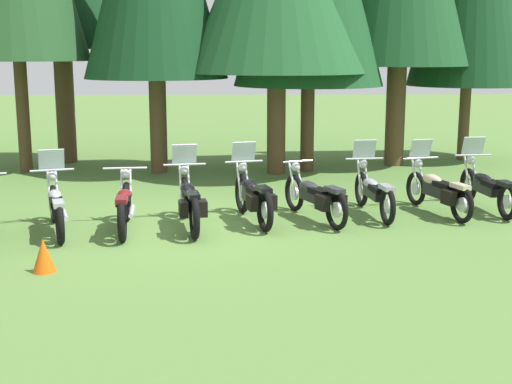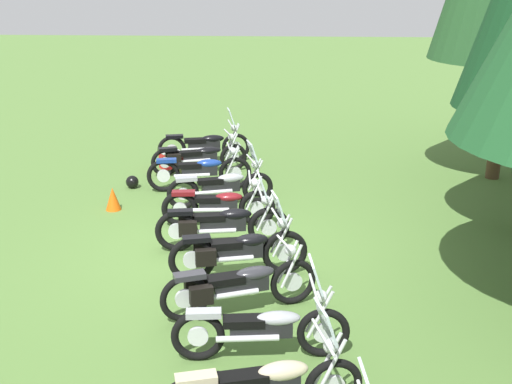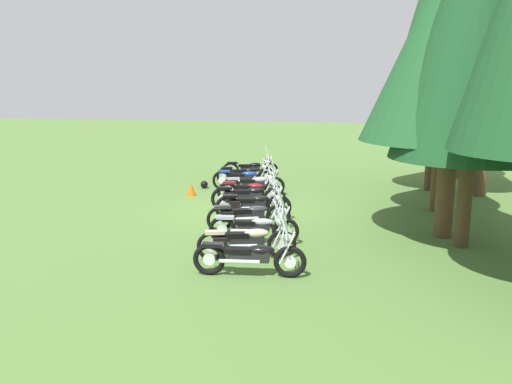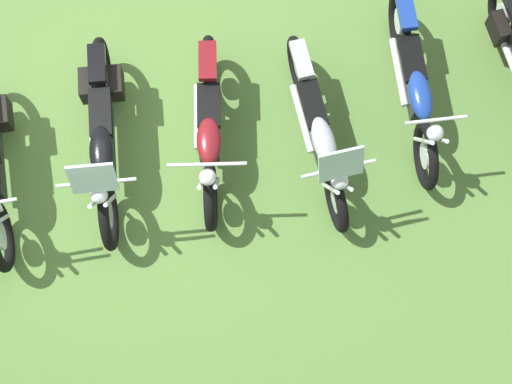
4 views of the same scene
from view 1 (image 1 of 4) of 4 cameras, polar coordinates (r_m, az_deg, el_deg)
ground_plane at (r=12.32m, az=-5.15°, el=-2.84°), size 80.00×80.00×0.00m
motorcycle_3 at (r=12.29m, az=-16.01°, el=-1.12°), size 0.96×2.19×1.35m
motorcycle_4 at (r=12.12m, az=-10.68°, el=-1.10°), size 0.77×2.20×1.01m
motorcycle_5 at (r=12.15m, az=-5.47°, el=-0.71°), size 0.85×2.36×1.39m
motorcycle_6 at (r=12.50m, az=-0.22°, el=-0.32°), size 0.91×2.21×1.39m
motorcycle_7 at (r=12.68m, az=4.90°, el=-0.34°), size 1.05×2.20×1.01m
motorcycle_8 at (r=13.28m, az=9.57°, el=0.07°), size 0.75×2.27×1.35m
motorcycle_9 at (r=13.60m, az=14.70°, el=0.18°), size 0.97×2.21×1.35m
motorcycle_10 at (r=14.24m, az=18.31°, el=0.42°), size 0.76×2.37×1.35m
traffic_cone at (r=10.15m, az=-16.97°, el=-4.97°), size 0.32×0.32×0.48m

